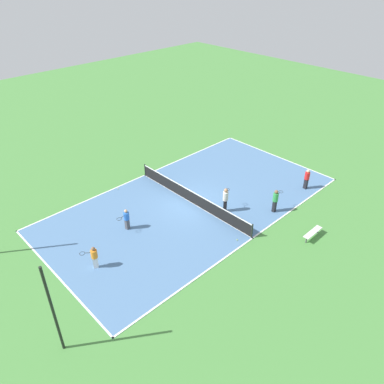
{
  "coord_description": "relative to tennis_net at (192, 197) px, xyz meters",
  "views": [
    {
      "loc": [
        -15.56,
        14.99,
        14.7
      ],
      "look_at": [
        0.0,
        0.0,
        0.9
      ],
      "focal_mm": 35.0,
      "sensor_mm": 36.0,
      "label": 1
    }
  ],
  "objects": [
    {
      "name": "ground_plane",
      "position": [
        0.0,
        0.0,
        -0.52
      ],
      "size": [
        80.0,
        80.0,
        0.0
      ],
      "primitive_type": "plane",
      "color": "#47843D"
    },
    {
      "name": "court_surface",
      "position": [
        0.0,
        0.0,
        -0.51
      ],
      "size": [
        10.8,
        20.39,
        0.02
      ],
      "color": "#4C729E",
      "rests_on": "ground_plane"
    },
    {
      "name": "tennis_net",
      "position": [
        0.0,
        0.0,
        0.0
      ],
      "size": [
        10.6,
        0.1,
        0.99
      ],
      "color": "black",
      "rests_on": "court_surface"
    },
    {
      "name": "bench",
      "position": [
        -7.83,
        -2.66,
        -0.14
      ],
      "size": [
        0.36,
        1.62,
        0.45
      ],
      "rotation": [
        0.0,
        0.0,
        1.57
      ],
      "color": "silver",
      "rests_on": "ground_plane"
    },
    {
      "name": "player_far_green",
      "position": [
        -4.57,
        -3.26,
        0.46
      ],
      "size": [
        0.37,
        0.94,
        1.67
      ],
      "rotation": [
        0.0,
        0.0,
        4.75
      ],
      "color": "black",
      "rests_on": "court_surface"
    },
    {
      "name": "player_coach_red",
      "position": [
        -4.45,
        -7.34,
        0.39
      ],
      "size": [
        0.38,
        0.38,
        1.58
      ],
      "rotation": [
        0.0,
        0.0,
        3.08
      ],
      "color": "black",
      "rests_on": "court_surface"
    },
    {
      "name": "player_near_blue",
      "position": [
        0.73,
        4.96,
        0.31
      ],
      "size": [
        0.49,
        0.98,
        1.44
      ],
      "rotation": [
        0.0,
        0.0,
        1.75
      ],
      "color": "#4C4C51",
      "rests_on": "court_surface"
    },
    {
      "name": "player_center_orange",
      "position": [
        -0.89,
        8.25,
        0.31
      ],
      "size": [
        0.79,
        0.96,
        1.43
      ],
      "rotation": [
        0.0,
        0.0,
        0.99
      ],
      "color": "white",
      "rests_on": "court_surface"
    },
    {
      "name": "player_far_white",
      "position": [
        -2.27,
        -0.89,
        0.53
      ],
      "size": [
        0.75,
        0.97,
        1.79
      ],
      "rotation": [
        0.0,
        0.0,
        5.24
      ],
      "color": "black",
      "rests_on": "court_surface"
    },
    {
      "name": "tennis_ball_near_net",
      "position": [
        -4.84,
        0.85,
        -0.47
      ],
      "size": [
        0.07,
        0.07,
        0.07
      ],
      "primitive_type": "sphere",
      "color": "#CCE033",
      "rests_on": "court_surface"
    },
    {
      "name": "tennis_ball_midcourt",
      "position": [
        5.05,
        2.72,
        -0.47
      ],
      "size": [
        0.07,
        0.07,
        0.07
      ],
      "primitive_type": "sphere",
      "color": "#CCE033",
      "rests_on": "court_surface"
    },
    {
      "name": "fence_post_back_left",
      "position": [
        -4.27,
        11.98,
        1.91
      ],
      "size": [
        0.12,
        0.12,
        4.86
      ],
      "color": "black",
      "rests_on": "ground_plane"
    }
  ]
}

